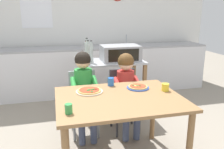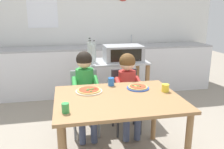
{
  "view_description": "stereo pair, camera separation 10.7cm",
  "coord_description": "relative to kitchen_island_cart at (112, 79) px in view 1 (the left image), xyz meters",
  "views": [
    {
      "loc": [
        -0.59,
        -2.08,
        1.57
      ],
      "look_at": [
        0.0,
        0.3,
        0.9
      ],
      "focal_mm": 37.8,
      "sensor_mm": 36.0,
      "label": 1
    },
    {
      "loc": [
        -0.49,
        -2.1,
        1.57
      ],
      "look_at": [
        0.0,
        0.3,
        0.9
      ],
      "focal_mm": 37.8,
      "sensor_mm": 36.0,
      "label": 2
    }
  ],
  "objects": [
    {
      "name": "pizza_plate_cream",
      "position": [
        -0.49,
        -1.01,
        0.2
      ],
      "size": [
        0.28,
        0.28,
        0.03
      ],
      "color": "beige",
      "rests_on": "dining_table"
    },
    {
      "name": "drinking_cup_blue",
      "position": [
        -0.23,
        -0.85,
        0.23
      ],
      "size": [
        0.07,
        0.07,
        0.09
      ],
      "primitive_type": "cylinder",
      "color": "blue",
      "rests_on": "dining_table"
    },
    {
      "name": "child_in_red_shirt",
      "position": [
        0.04,
        -0.62,
        0.12
      ],
      "size": [
        0.32,
        0.42,
        1.04
      ],
      "color": "#424C6B",
      "rests_on": "ground"
    },
    {
      "name": "kitchen_counter",
      "position": [
        -0.23,
        1.11,
        -0.11
      ],
      "size": [
        4.77,
        0.6,
        1.1
      ],
      "color": "silver",
      "rests_on": "ground"
    },
    {
      "name": "bottle_brown_beer",
      "position": [
        -0.38,
        -0.16,
        0.43
      ],
      "size": [
        0.05,
        0.05,
        0.33
      ],
      "color": "#ADB7B2",
      "rests_on": "kitchen_island_cart"
    },
    {
      "name": "bottle_clear_vinegar",
      "position": [
        -0.36,
        0.03,
        0.43
      ],
      "size": [
        0.08,
        0.08,
        0.34
      ],
      "color": "#ADB7B2",
      "rests_on": "kitchen_island_cart"
    },
    {
      "name": "back_wall_tiled",
      "position": [
        -0.23,
        1.52,
        0.79
      ],
      "size": [
        5.3,
        0.14,
        2.7
      ],
      "color": "white",
      "rests_on": "ground"
    },
    {
      "name": "drinking_cup_green",
      "position": [
        -0.74,
        -1.49,
        0.23
      ],
      "size": [
        0.06,
        0.06,
        0.08
      ],
      "primitive_type": "cylinder",
      "color": "green",
      "rests_on": "dining_table"
    },
    {
      "name": "kitchen_island_cart",
      "position": [
        0.0,
        0.0,
        0.0
      ],
      "size": [
        0.94,
        0.55,
        0.85
      ],
      "color": "#B7BABF",
      "rests_on": "ground"
    },
    {
      "name": "bottle_squat_spirits",
      "position": [
        -0.31,
        -0.05,
        0.43
      ],
      "size": [
        0.05,
        0.05,
        0.32
      ],
      "color": "#ADB7B2",
      "rests_on": "kitchen_island_cart"
    },
    {
      "name": "dining_chair_left",
      "position": [
        -0.49,
        -0.46,
        -0.08
      ],
      "size": [
        0.36,
        0.36,
        0.81
      ],
      "color": "gray",
      "rests_on": "ground"
    },
    {
      "name": "pizza_plate_blue_rimmed",
      "position": [
        0.04,
        -1.02,
        0.2
      ],
      "size": [
        0.24,
        0.24,
        0.03
      ],
      "color": "#3356B7",
      "rests_on": "dining_table"
    },
    {
      "name": "bottle_slim_sauce",
      "position": [
        -0.35,
        0.2,
        0.41
      ],
      "size": [
        0.05,
        0.05,
        0.29
      ],
      "color": "#4C2D14",
      "rests_on": "kitchen_island_cart"
    },
    {
      "name": "dining_table",
      "position": [
        -0.23,
        -1.23,
        0.09
      ],
      "size": [
        1.22,
        0.94,
        0.75
      ],
      "color": "olive",
      "rests_on": "ground"
    },
    {
      "name": "drinking_cup_yellow",
      "position": [
        0.29,
        -1.17,
        0.23
      ],
      "size": [
        0.08,
        0.08,
        0.08
      ],
      "primitive_type": "cylinder",
      "color": "yellow",
      "rests_on": "dining_table"
    },
    {
      "name": "ground_plane",
      "position": [
        -0.23,
        -0.15,
        -0.56
      ],
      "size": [
        10.77,
        10.77,
        0.0
      ],
      "primitive_type": "plane",
      "color": "gray"
    },
    {
      "name": "child_in_green_shirt",
      "position": [
        -0.49,
        -0.57,
        0.13
      ],
      "size": [
        0.32,
        0.42,
        1.08
      ],
      "color": "#424C6B",
      "rests_on": "ground"
    },
    {
      "name": "toaster_oven",
      "position": [
        0.12,
        -0.02,
        0.4
      ],
      "size": [
        0.55,
        0.38,
        0.23
      ],
      "color": "#999BA0",
      "rests_on": "kitchen_island_cart"
    },
    {
      "name": "dining_chair_right",
      "position": [
        0.04,
        -0.5,
        -0.08
      ],
      "size": [
        0.36,
        0.36,
        0.81
      ],
      "color": "#333338",
      "rests_on": "ground"
    }
  ]
}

